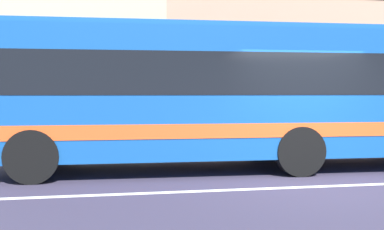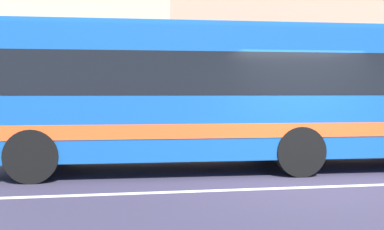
% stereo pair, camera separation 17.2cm
% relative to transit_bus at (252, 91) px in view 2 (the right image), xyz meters
% --- Properties ---
extents(ground_plane, '(160.00, 160.00, 0.00)m').
position_rel_transit_bus_xyz_m(ground_plane, '(0.65, -2.24, -1.70)').
color(ground_plane, '#393349').
extents(lane_centre_line, '(60.00, 0.16, 0.01)m').
position_rel_transit_bus_xyz_m(lane_centre_line, '(0.65, -2.24, -1.69)').
color(lane_centre_line, silver).
rests_on(lane_centre_line, ground_plane).
extents(apartment_block_right, '(23.81, 11.73, 10.98)m').
position_rel_transit_bus_xyz_m(apartment_block_right, '(10.87, 12.54, 3.79)').
color(apartment_block_right, tan).
rests_on(apartment_block_right, ground_plane).
extents(transit_bus, '(11.06, 2.95, 3.07)m').
position_rel_transit_bus_xyz_m(transit_bus, '(0.00, 0.00, 0.00)').
color(transit_bus, '#144C98').
rests_on(transit_bus, ground_plane).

